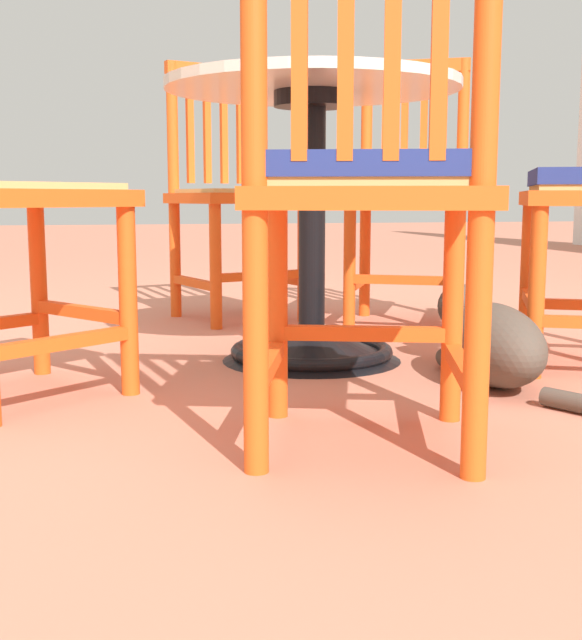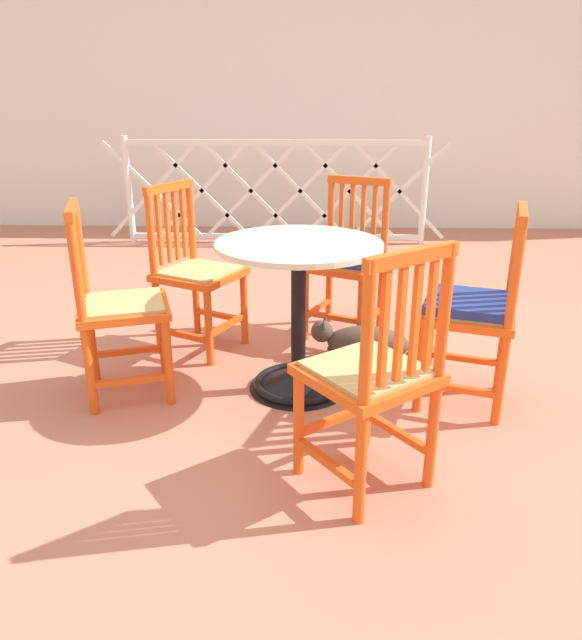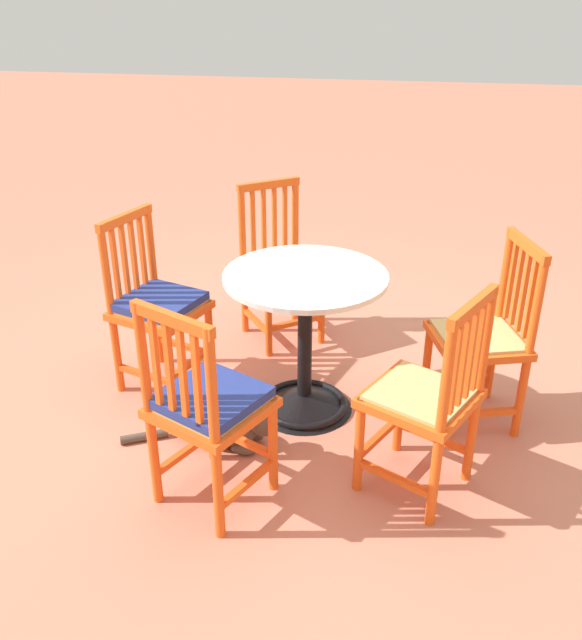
{
  "view_description": "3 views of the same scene",
  "coord_description": "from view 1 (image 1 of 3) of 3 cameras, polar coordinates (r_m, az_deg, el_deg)",
  "views": [
    {
      "loc": [
        1.99,
        -0.45,
        0.43
      ],
      "look_at": [
        -0.04,
        0.02,
        0.12
      ],
      "focal_mm": 46.1,
      "sensor_mm": 36.0,
      "label": 1
    },
    {
      "loc": [
        -0.07,
        -2.48,
        1.34
      ],
      "look_at": [
        -0.15,
        0.14,
        0.34
      ],
      "focal_mm": 32.97,
      "sensor_mm": 36.0,
      "label": 2
    },
    {
      "loc": [
        -0.57,
        2.93,
        1.94
      ],
      "look_at": [
        -0.05,
        0.11,
        0.5
      ],
      "focal_mm": 38.38,
      "sensor_mm": 36.0,
      "label": 3
    }
  ],
  "objects": [
    {
      "name": "orange_chair_facing_out",
      "position": [
        1.4,
        5.27,
        9.03
      ],
      "size": [
        0.5,
        0.5,
        0.91
      ],
      "color": "#EA5619",
      "rests_on": "ground_plane"
    },
    {
      "name": "tabby_cat",
      "position": [
        2.01,
        13.47,
        -1.42
      ],
      "size": [
        0.74,
        0.26,
        0.23
      ],
      "color": "#4C4238",
      "rests_on": "ground_plane"
    },
    {
      "name": "orange_chair_by_planter",
      "position": [
        2.97,
        -4.01,
        8.46
      ],
      "size": [
        0.5,
        0.5,
        0.91
      ],
      "color": "#EA5619",
      "rests_on": "ground_plane"
    },
    {
      "name": "orange_chair_tucked_in",
      "position": [
        2.87,
        8.18,
        8.4
      ],
      "size": [
        0.54,
        0.54,
        0.91
      ],
      "color": "#EA5619",
      "rests_on": "ground_plane"
    },
    {
      "name": "cafe_table",
      "position": [
        2.18,
        1.46,
        4.57
      ],
      "size": [
        0.76,
        0.76,
        0.73
      ],
      "color": "black",
      "rests_on": "ground_plane"
    },
    {
      "name": "ground_plane",
      "position": [
        2.09,
        -0.36,
        -3.5
      ],
      "size": [
        24.0,
        24.0,
        0.0
      ],
      "primitive_type": "plane",
      "color": "#C6755B"
    }
  ]
}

